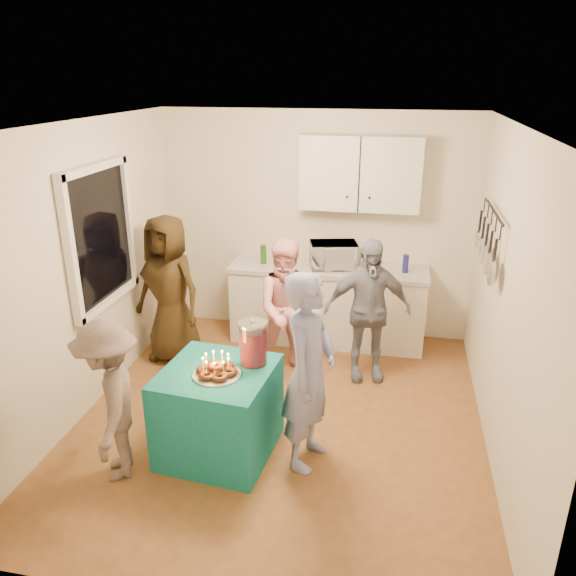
% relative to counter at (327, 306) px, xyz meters
% --- Properties ---
extents(floor, '(4.00, 4.00, 0.00)m').
position_rel_counter_xyz_m(floor, '(-0.20, -1.70, -0.43)').
color(floor, brown).
rests_on(floor, ground).
extents(ceiling, '(4.00, 4.00, 0.00)m').
position_rel_counter_xyz_m(ceiling, '(-0.20, -1.70, 2.17)').
color(ceiling, white).
rests_on(ceiling, floor).
extents(back_wall, '(3.60, 3.60, 0.00)m').
position_rel_counter_xyz_m(back_wall, '(-0.20, 0.30, 0.87)').
color(back_wall, silver).
rests_on(back_wall, floor).
extents(left_wall, '(4.00, 4.00, 0.00)m').
position_rel_counter_xyz_m(left_wall, '(-2.00, -1.70, 0.87)').
color(left_wall, silver).
rests_on(left_wall, floor).
extents(right_wall, '(4.00, 4.00, 0.00)m').
position_rel_counter_xyz_m(right_wall, '(1.60, -1.70, 0.87)').
color(right_wall, silver).
rests_on(right_wall, floor).
extents(window_night, '(0.04, 1.00, 1.20)m').
position_rel_counter_xyz_m(window_night, '(-1.97, -1.40, 1.12)').
color(window_night, black).
rests_on(window_night, left_wall).
extents(counter, '(2.20, 0.58, 0.86)m').
position_rel_counter_xyz_m(counter, '(0.00, 0.00, 0.00)').
color(counter, white).
rests_on(counter, floor).
extents(countertop, '(2.24, 0.62, 0.05)m').
position_rel_counter_xyz_m(countertop, '(0.00, -0.00, 0.46)').
color(countertop, beige).
rests_on(countertop, counter).
extents(upper_cabinet, '(1.30, 0.30, 0.80)m').
position_rel_counter_xyz_m(upper_cabinet, '(0.30, 0.15, 1.52)').
color(upper_cabinet, white).
rests_on(upper_cabinet, back_wall).
extents(pot_rack, '(0.12, 1.00, 0.60)m').
position_rel_counter_xyz_m(pot_rack, '(1.52, -1.00, 1.17)').
color(pot_rack, black).
rests_on(pot_rack, right_wall).
extents(microwave, '(0.58, 0.46, 0.28)m').
position_rel_counter_xyz_m(microwave, '(0.05, 0.00, 0.62)').
color(microwave, white).
rests_on(microwave, countertop).
extents(party_table, '(0.93, 0.93, 0.76)m').
position_rel_counter_xyz_m(party_table, '(-0.60, -2.25, -0.05)').
color(party_table, '#127775').
rests_on(party_table, floor).
extents(donut_cake, '(0.38, 0.38, 0.18)m').
position_rel_counter_xyz_m(donut_cake, '(-0.57, -2.32, 0.42)').
color(donut_cake, '#381C0C').
rests_on(donut_cake, party_table).
extents(punch_jar, '(0.22, 0.22, 0.34)m').
position_rel_counter_xyz_m(punch_jar, '(-0.34, -2.07, 0.50)').
color(punch_jar, red).
rests_on(punch_jar, party_table).
extents(man_birthday, '(0.50, 0.66, 1.62)m').
position_rel_counter_xyz_m(man_birthday, '(0.14, -2.22, 0.38)').
color(man_birthday, '#8C95CC').
rests_on(man_birthday, floor).
extents(woman_back_left, '(0.91, 0.74, 1.62)m').
position_rel_counter_xyz_m(woman_back_left, '(-1.60, -0.78, 0.38)').
color(woman_back_left, '#503916').
rests_on(woman_back_left, floor).
extents(woman_back_center, '(0.84, 0.73, 1.45)m').
position_rel_counter_xyz_m(woman_back_center, '(-0.29, -0.85, 0.30)').
color(woman_back_center, pink).
rests_on(woman_back_center, floor).
extents(woman_back_right, '(0.93, 0.55, 1.49)m').
position_rel_counter_xyz_m(woman_back_right, '(0.50, -0.77, 0.31)').
color(woman_back_right, '#0F1633').
rests_on(woman_back_right, floor).
extents(child_near_left, '(0.77, 0.97, 1.31)m').
position_rel_counter_xyz_m(child_near_left, '(-1.31, -2.67, 0.22)').
color(child_near_left, '#5D4E4B').
rests_on(child_near_left, floor).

